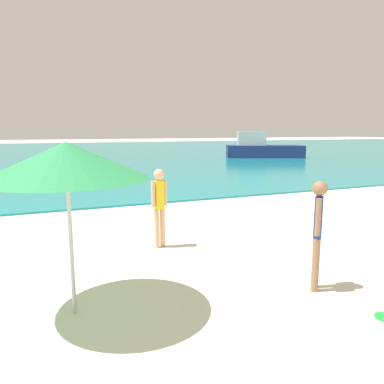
# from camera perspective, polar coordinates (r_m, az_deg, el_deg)

# --- Properties ---
(water) EXTENTS (160.00, 60.00, 0.06)m
(water) POSITION_cam_1_polar(r_m,az_deg,el_deg) (40.97, -20.13, 5.77)
(water) COLOR teal
(water) RESTS_ON ground
(person_standing) EXTENTS (0.27, 0.29, 1.59)m
(person_standing) POSITION_cam_1_polar(r_m,az_deg,el_deg) (5.54, 18.78, -5.39)
(person_standing) COLOR #936B4C
(person_standing) RESTS_ON ground
(person_distant) EXTENTS (0.35, 0.21, 1.55)m
(person_distant) POSITION_cam_1_polar(r_m,az_deg,el_deg) (7.20, -5.04, -1.75)
(person_distant) COLOR #DDAD84
(person_distant) RESTS_ON ground
(boat_near) EXTENTS (6.49, 4.33, 2.11)m
(boat_near) POSITION_cam_1_polar(r_m,az_deg,el_deg) (31.19, 10.68, 6.60)
(boat_near) COLOR navy
(boat_near) RESTS_ON water
(beach_umbrella) EXTENTS (1.97, 1.97, 2.15)m
(beach_umbrella) POSITION_cam_1_polar(r_m,az_deg,el_deg) (4.61, -18.77, 4.57)
(beach_umbrella) COLOR #B7B7BC
(beach_umbrella) RESTS_ON ground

